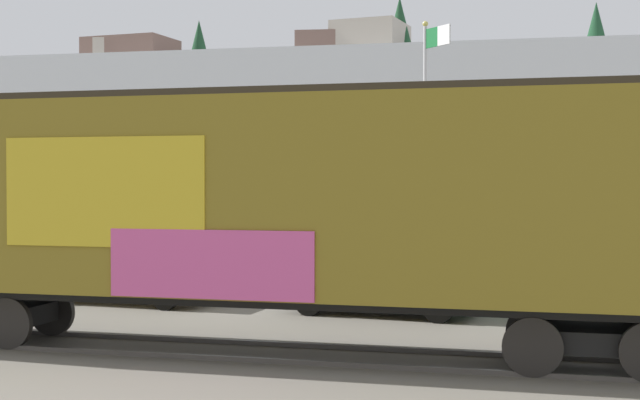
# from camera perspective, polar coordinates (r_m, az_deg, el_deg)

# --- Properties ---
(ground_plane) EXTENTS (260.00, 260.00, 0.00)m
(ground_plane) POSITION_cam_1_polar(r_m,az_deg,el_deg) (15.47, -3.46, -9.91)
(ground_plane) COLOR slate
(track) EXTENTS (60.02, 3.89, 0.08)m
(track) POSITION_cam_1_polar(r_m,az_deg,el_deg) (15.13, 1.16, -10.01)
(track) COLOR #4C4742
(track) RESTS_ON ground_plane
(freight_car) EXTENTS (16.24, 3.32, 4.61)m
(freight_car) POSITION_cam_1_polar(r_m,az_deg,el_deg) (15.19, -3.69, -0.03)
(freight_car) COLOR olive
(freight_car) RESTS_ON ground_plane
(flagpole) EXTENTS (0.95, 1.00, 8.09)m
(flagpole) POSITION_cam_1_polar(r_m,az_deg,el_deg) (28.32, 7.03, 5.17)
(flagpole) COLOR silver
(flagpole) RESTS_ON ground_plane
(hillside) EXTENTS (126.35, 38.22, 16.77)m
(hillside) POSITION_cam_1_polar(r_m,az_deg,el_deg) (76.59, 9.12, 3.52)
(hillside) COLOR silver
(hillside) RESTS_ON ground_plane
(parked_car_tan) EXTENTS (4.97, 2.32, 1.56)m
(parked_car_tan) POSITION_cam_1_polar(r_m,az_deg,el_deg) (22.29, -12.71, -4.43)
(parked_car_tan) COLOR #9E8966
(parked_car_tan) RESTS_ON ground_plane
(parked_car_black) EXTENTS (4.50, 2.43, 1.67)m
(parked_car_black) POSITION_cam_1_polar(r_m,az_deg,el_deg) (19.96, 3.99, -4.93)
(parked_car_black) COLOR black
(parked_car_black) RESTS_ON ground_plane
(parked_car_green) EXTENTS (4.46, 2.01, 1.79)m
(parked_car_green) POSITION_cam_1_polar(r_m,az_deg,el_deg) (20.13, 19.06, -4.79)
(parked_car_green) COLOR #1E5933
(parked_car_green) RESTS_ON ground_plane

